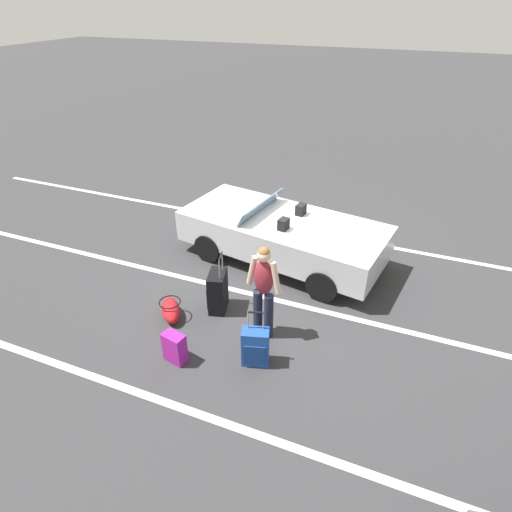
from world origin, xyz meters
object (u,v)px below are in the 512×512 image
(convertible_car, at_px, (273,232))
(suitcase_large_black, at_px, (218,291))
(traveler_person, at_px, (263,288))
(suitcase_medium_bright, at_px, (255,347))
(duffel_bag, at_px, (171,310))
(suitcase_small_carryon, at_px, (175,348))

(convertible_car, xyz_separation_m, suitcase_large_black, (0.31, 1.99, -0.22))
(traveler_person, bearing_deg, suitcase_medium_bright, -160.29)
(duffel_bag, bearing_deg, convertible_car, -110.86)
(convertible_car, bearing_deg, suitcase_large_black, 90.79)
(suitcase_large_black, distance_m, suitcase_medium_bright, 1.45)
(suitcase_small_carryon, height_order, traveler_person, traveler_person)
(duffel_bag, bearing_deg, suitcase_large_black, -140.95)
(suitcase_medium_bright, bearing_deg, duffel_bag, -120.12)
(convertible_car, height_order, suitcase_large_black, convertible_car)
(traveler_person, bearing_deg, convertible_car, 24.93)
(traveler_person, bearing_deg, suitcase_large_black, 80.80)
(duffel_bag, distance_m, traveler_person, 1.80)
(suitcase_medium_bright, bearing_deg, suitcase_large_black, -147.47)
(suitcase_small_carryon, relative_size, traveler_person, 0.30)
(suitcase_large_black, xyz_separation_m, duffel_bag, (0.65, 0.52, -0.21))
(convertible_car, relative_size, suitcase_large_black, 3.95)
(traveler_person, bearing_deg, suitcase_small_carryon, 144.48)
(suitcase_large_black, bearing_deg, traveler_person, 146.55)
(suitcase_small_carryon, bearing_deg, traveler_person, -32.51)
(convertible_car, relative_size, duffel_bag, 6.35)
(suitcase_medium_bright, relative_size, traveler_person, 0.56)
(convertible_car, relative_size, suitcase_medium_bright, 4.70)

